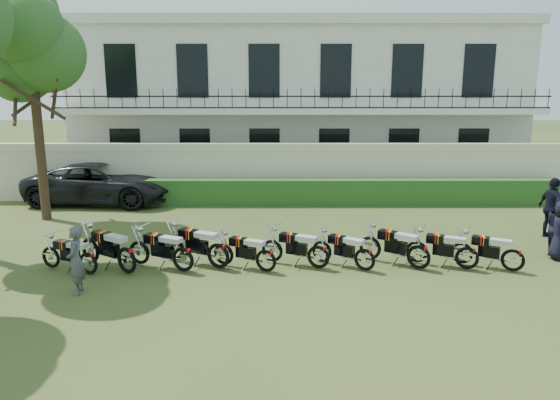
{
  "coord_description": "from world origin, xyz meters",
  "views": [
    {
      "loc": [
        -0.9,
        -13.45,
        4.84
      ],
      "look_at": [
        -0.86,
        1.62,
        1.44
      ],
      "focal_mm": 35.0,
      "sensor_mm": 36.0,
      "label": 1
    }
  ],
  "objects_px": {
    "motorcycle_5": "(318,251)",
    "motorcycle_6": "(365,254)",
    "motorcycle_7": "(419,251)",
    "motorcycle_4": "(266,255)",
    "suv": "(101,183)",
    "motorcycle_3": "(218,250)",
    "motorcycle_8": "(467,253)",
    "motorcycle_0": "(88,258)",
    "officer_4": "(559,227)",
    "officer_5": "(552,208)",
    "motorcycle_2": "(183,253)",
    "motorcycle_9": "(513,255)",
    "tree_west_near": "(31,44)",
    "motorcycle_1": "(126,254)",
    "inspector": "(76,260)"
  },
  "relations": [
    {
      "from": "motorcycle_5",
      "to": "motorcycle_6",
      "type": "bearing_deg",
      "value": -75.33
    },
    {
      "from": "motorcycle_5",
      "to": "motorcycle_7",
      "type": "bearing_deg",
      "value": -68.03
    },
    {
      "from": "motorcycle_4",
      "to": "suv",
      "type": "height_order",
      "value": "suv"
    },
    {
      "from": "motorcycle_7",
      "to": "motorcycle_3",
      "type": "bearing_deg",
      "value": 124.75
    },
    {
      "from": "motorcycle_3",
      "to": "motorcycle_5",
      "type": "bearing_deg",
      "value": -62.31
    },
    {
      "from": "motorcycle_6",
      "to": "motorcycle_8",
      "type": "bearing_deg",
      "value": -53.72
    },
    {
      "from": "motorcycle_8",
      "to": "motorcycle_0",
      "type": "bearing_deg",
      "value": 116.42
    },
    {
      "from": "officer_4",
      "to": "officer_5",
      "type": "relative_size",
      "value": 0.88
    },
    {
      "from": "motorcycle_2",
      "to": "motorcycle_9",
      "type": "distance_m",
      "value": 8.35
    },
    {
      "from": "motorcycle_5",
      "to": "tree_west_near",
      "type": "bearing_deg",
      "value": 84.29
    },
    {
      "from": "motorcycle_1",
      "to": "motorcycle_2",
      "type": "bearing_deg",
      "value": -49.42
    },
    {
      "from": "motorcycle_0",
      "to": "inspector",
      "type": "distance_m",
      "value": 1.24
    },
    {
      "from": "motorcycle_0",
      "to": "motorcycle_7",
      "type": "xyz_separation_m",
      "value": [
        8.34,
        0.35,
        0.05
      ]
    },
    {
      "from": "motorcycle_0",
      "to": "officer_5",
      "type": "xyz_separation_m",
      "value": [
        13.11,
        3.21,
        0.49
      ]
    },
    {
      "from": "motorcycle_3",
      "to": "motorcycle_4",
      "type": "xyz_separation_m",
      "value": [
        1.23,
        -0.25,
        -0.07
      ]
    },
    {
      "from": "tree_west_near",
      "to": "motorcycle_9",
      "type": "relative_size",
      "value": 4.77
    },
    {
      "from": "motorcycle_4",
      "to": "suv",
      "type": "distance_m",
      "value": 10.31
    },
    {
      "from": "motorcycle_5",
      "to": "suv",
      "type": "bearing_deg",
      "value": 69.87
    },
    {
      "from": "motorcycle_2",
      "to": "motorcycle_5",
      "type": "xyz_separation_m",
      "value": [
        3.44,
        0.24,
        -0.02
      ]
    },
    {
      "from": "motorcycle_4",
      "to": "motorcycle_5",
      "type": "relative_size",
      "value": 0.94
    },
    {
      "from": "tree_west_near",
      "to": "motorcycle_8",
      "type": "height_order",
      "value": "tree_west_near"
    },
    {
      "from": "motorcycle_6",
      "to": "motorcycle_7",
      "type": "xyz_separation_m",
      "value": [
        1.4,
        0.11,
        0.04
      ]
    },
    {
      "from": "motorcycle_4",
      "to": "motorcycle_9",
      "type": "bearing_deg",
      "value": -64.01
    },
    {
      "from": "tree_west_near",
      "to": "motorcycle_5",
      "type": "xyz_separation_m",
      "value": [
        9.08,
        -5.1,
        -5.41
      ]
    },
    {
      "from": "suv",
      "to": "motorcycle_7",
      "type": "bearing_deg",
      "value": -121.75
    },
    {
      "from": "suv",
      "to": "motorcycle_3",
      "type": "bearing_deg",
      "value": -140.29
    },
    {
      "from": "motorcycle_1",
      "to": "officer_4",
      "type": "xyz_separation_m",
      "value": [
        11.5,
        1.41,
        0.29
      ]
    },
    {
      "from": "motorcycle_4",
      "to": "motorcycle_7",
      "type": "bearing_deg",
      "value": -61.43
    },
    {
      "from": "motorcycle_0",
      "to": "motorcycle_7",
      "type": "relative_size",
      "value": 0.99
    },
    {
      "from": "motorcycle_1",
      "to": "motorcycle_9",
      "type": "distance_m",
      "value": 9.74
    },
    {
      "from": "motorcycle_6",
      "to": "motorcycle_9",
      "type": "distance_m",
      "value": 3.75
    },
    {
      "from": "officer_5",
      "to": "motorcycle_4",
      "type": "bearing_deg",
      "value": 97.3
    },
    {
      "from": "motorcycle_2",
      "to": "officer_4",
      "type": "bearing_deg",
      "value": -58.54
    },
    {
      "from": "motorcycle_9",
      "to": "officer_5",
      "type": "distance_m",
      "value": 3.91
    },
    {
      "from": "motorcycle_3",
      "to": "motorcycle_6",
      "type": "height_order",
      "value": "motorcycle_3"
    },
    {
      "from": "motorcycle_6",
      "to": "suv",
      "type": "xyz_separation_m",
      "value": [
        -9.15,
        7.82,
        0.33
      ]
    },
    {
      "from": "motorcycle_1",
      "to": "motorcycle_8",
      "type": "distance_m",
      "value": 8.64
    },
    {
      "from": "motorcycle_3",
      "to": "suv",
      "type": "distance_m",
      "value": 9.36
    },
    {
      "from": "motorcycle_3",
      "to": "motorcycle_2",
      "type": "bearing_deg",
      "value": 132.41
    },
    {
      "from": "motorcycle_7",
      "to": "motorcycle_8",
      "type": "relative_size",
      "value": 0.97
    },
    {
      "from": "motorcycle_8",
      "to": "suv",
      "type": "height_order",
      "value": "suv"
    },
    {
      "from": "suv",
      "to": "officer_4",
      "type": "height_order",
      "value": "officer_4"
    },
    {
      "from": "motorcycle_0",
      "to": "motorcycle_5",
      "type": "height_order",
      "value": "motorcycle_5"
    },
    {
      "from": "motorcycle_2",
      "to": "motorcycle_7",
      "type": "distance_m",
      "value": 6.01
    },
    {
      "from": "motorcycle_8",
      "to": "inspector",
      "type": "height_order",
      "value": "inspector"
    },
    {
      "from": "motorcycle_9",
      "to": "motorcycle_6",
      "type": "bearing_deg",
      "value": 117.76
    },
    {
      "from": "motorcycle_3",
      "to": "motorcycle_5",
      "type": "height_order",
      "value": "motorcycle_3"
    },
    {
      "from": "officer_5",
      "to": "motorcycle_5",
      "type": "bearing_deg",
      "value": 98.79
    },
    {
      "from": "motorcycle_6",
      "to": "motorcycle_7",
      "type": "distance_m",
      "value": 1.41
    },
    {
      "from": "motorcycle_7",
      "to": "suv",
      "type": "distance_m",
      "value": 13.07
    }
  ]
}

